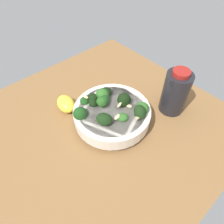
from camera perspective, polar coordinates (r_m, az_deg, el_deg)
The scene contains 4 objects.
ground_plane at distance 61.26cm, azimuth -2.50°, elevation -3.42°, with size 68.62×68.62×3.28cm, color brown.
bowl_of_broccoli at distance 57.05cm, azimuth -0.06°, elevation -0.11°, with size 21.78×21.78×9.58cm.
lemon_wedge at distance 63.34cm, azimuth -12.92°, elevation 2.28°, with size 7.34×5.01×4.06cm, color yellow.
bottle_tall at distance 61.26cm, azimuth 17.51°, elevation 5.39°, with size 7.50×7.50×14.35cm.
Camera 1 is at (30.06, -23.34, 46.37)cm, focal length 32.24 mm.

